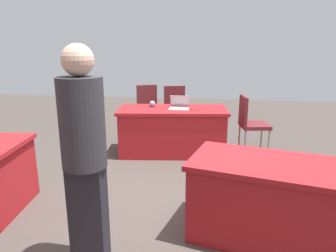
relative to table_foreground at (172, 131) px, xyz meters
name	(u,v)px	position (x,y,z in m)	size (l,w,h in m)	color
ground_plane	(176,205)	(-0.26, 1.77, -0.38)	(14.40, 14.40, 0.00)	#4C423D
table_foreground	(172,131)	(0.00, 0.00, 0.00)	(1.84, 0.99, 0.76)	#AD1E23
table_mid_left	(285,204)	(-1.31, 2.30, 0.00)	(1.85, 1.18, 0.76)	#AD1E23
chair_tucked_left	(174,105)	(0.14, -1.28, 0.19)	(0.54, 0.54, 0.98)	#9E9993
chair_tucked_right	(145,104)	(0.73, -1.30, 0.19)	(0.59, 0.59, 0.98)	#9E9993
chair_aisle	(250,121)	(-1.26, -0.09, 0.19)	(0.50, 0.50, 0.98)	#9E9993
person_presenter	(84,149)	(0.32, 2.83, 0.62)	(0.35, 0.35, 1.79)	#26262D
laptop_silver	(179,107)	(-0.11, 0.02, 0.42)	(0.32, 0.30, 0.21)	silver
yarn_ball	(152,104)	(0.35, -0.09, 0.43)	(0.10, 0.10, 0.10)	gray
scissors_red	(195,110)	(-0.37, 0.09, 0.38)	(0.18, 0.04, 0.01)	red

